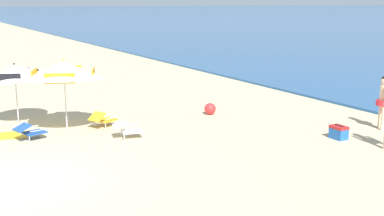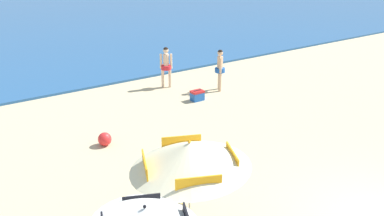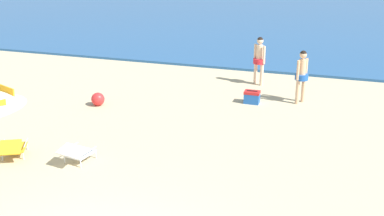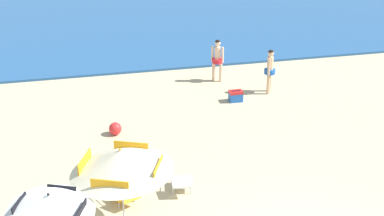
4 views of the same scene
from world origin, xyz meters
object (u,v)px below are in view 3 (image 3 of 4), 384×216
(person_standing_near_shore, at_px, (302,73))
(person_standing_beside, at_px, (259,57))
(beach_ball, at_px, (98,99))
(lounge_chair_beside_umbrella, at_px, (13,148))
(cooler_box, at_px, (252,97))
(lounge_chair_facing_sea, at_px, (76,152))

(person_standing_near_shore, bearing_deg, person_standing_beside, 136.28)
(person_standing_beside, distance_m, beach_ball, 5.87)
(lounge_chair_beside_umbrella, height_order, cooler_box, lounge_chair_beside_umbrella)
(person_standing_beside, height_order, beach_ball, person_standing_beside)
(beach_ball, bearing_deg, cooler_box, 20.12)
(cooler_box, bearing_deg, person_standing_beside, 94.56)
(person_standing_beside, bearing_deg, cooler_box, -85.44)
(lounge_chair_facing_sea, height_order, person_standing_beside, person_standing_beside)
(person_standing_near_shore, distance_m, cooler_box, 1.74)
(person_standing_near_shore, height_order, beach_ball, person_standing_near_shore)
(person_standing_beside, xyz_separation_m, beach_ball, (-4.45, -3.75, -0.79))
(beach_ball, bearing_deg, person_standing_near_shore, 19.82)
(person_standing_near_shore, xyz_separation_m, cooler_box, (-1.46, -0.50, -0.79))
(lounge_chair_facing_sea, bearing_deg, person_standing_near_shore, 52.09)
(lounge_chair_beside_umbrella, xyz_separation_m, person_standing_near_shore, (6.26, 6.18, 0.72))
(lounge_chair_facing_sea, relative_size, beach_ball, 2.21)
(lounge_chair_beside_umbrella, xyz_separation_m, lounge_chair_facing_sea, (1.61, 0.22, 0.01))
(lounge_chair_beside_umbrella, relative_size, beach_ball, 2.45)
(person_standing_near_shore, xyz_separation_m, person_standing_beside, (-1.63, 1.56, 0.00))
(lounge_chair_facing_sea, relative_size, person_standing_near_shore, 0.54)
(lounge_chair_facing_sea, distance_m, person_standing_near_shore, 7.59)
(lounge_chair_facing_sea, height_order, cooler_box, lounge_chair_facing_sea)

